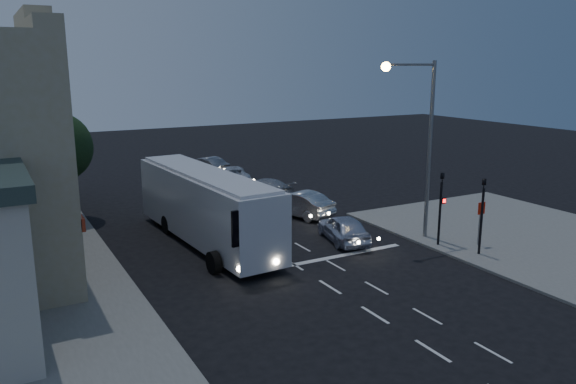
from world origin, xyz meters
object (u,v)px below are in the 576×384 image
tour_bus (205,205)px  car_extra (207,165)px  car_sedan_c (232,175)px  traffic_signal_main (441,200)px  car_suv (343,228)px  regulatory_sign (480,216)px  streetlight (421,130)px  car_sedan_b (263,189)px  traffic_signal_side (482,207)px  car_sedan_a (298,204)px  street_tree (56,144)px

tour_bus → car_extra: 18.93m
car_sedan_c → traffic_signal_main: (2.95, -19.13, 1.74)m
tour_bus → car_suv: tour_bus is taller
regulatory_sign → tour_bus: bearing=148.2°
streetlight → car_sedan_c: bearing=98.6°
car_extra → regulatory_sign: (4.91, -24.85, 0.89)m
tour_bus → car_sedan_b: size_ratio=2.60×
traffic_signal_side → regulatory_sign: 1.61m
car_sedan_a → streetlight: 9.15m
car_sedan_b → regulatory_sign: (4.76, -14.59, 0.91)m
traffic_signal_main → tour_bus: bearing=148.1°
traffic_signal_side → regulatory_sign: traffic_signal_side is taller
tour_bus → regulatory_sign: tour_bus is taller
car_sedan_a → car_extra: size_ratio=1.08×
streetlight → traffic_signal_main: bearing=-79.8°
regulatory_sign → street_tree: street_tree is taller
traffic_signal_side → car_sedan_b: bearing=103.6°
street_tree → car_extra: bearing=37.3°
streetlight → regulatory_sign: bearing=-51.3°
traffic_signal_side → street_tree: size_ratio=0.66×
regulatory_sign → street_tree: bearing=138.9°
car_sedan_b → traffic_signal_main: size_ratio=1.15×
regulatory_sign → traffic_signal_side: bearing=-136.1°
car_suv → car_sedan_c: 16.12m
car_sedan_c → traffic_signal_side: size_ratio=1.19×
traffic_signal_side → streetlight: 4.84m
traffic_signal_main → regulatory_sign: traffic_signal_main is taller
car_sedan_a → car_sedan_b: size_ratio=0.98×
car_suv → street_tree: bearing=-30.0°
car_sedan_b → traffic_signal_main: bearing=83.7°
traffic_signal_side → street_tree: bearing=135.5°
traffic_signal_side → street_tree: (-16.51, 16.22, 2.08)m
car_extra → streetlight: (2.95, -22.41, 5.03)m
tour_bus → traffic_signal_main: (9.95, -6.19, 0.41)m
car_sedan_c → car_extra: (-0.26, 4.70, 0.03)m
traffic_signal_side → regulatory_sign: bearing=43.9°
car_sedan_b → traffic_signal_side: size_ratio=1.15×
car_suv → car_extra: size_ratio=0.97×
car_sedan_a → street_tree: size_ratio=0.74×
traffic_signal_side → streetlight: bearing=105.7°
streetlight → street_tree: (-15.55, 12.82, -1.23)m
traffic_signal_side → car_sedan_c: bearing=99.8°
car_extra → traffic_signal_side: size_ratio=1.04×
car_sedan_c → car_extra: bearing=-71.6°
car_sedan_c → traffic_signal_side: 21.49m
car_sedan_b → car_extra: (-0.14, 10.25, 0.02)m
car_sedan_c → traffic_signal_main: 19.43m
car_suv → streetlight: bearing=167.7°
car_sedan_a → car_sedan_c: 10.63m
car_sedan_a → street_tree: bearing=-43.6°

